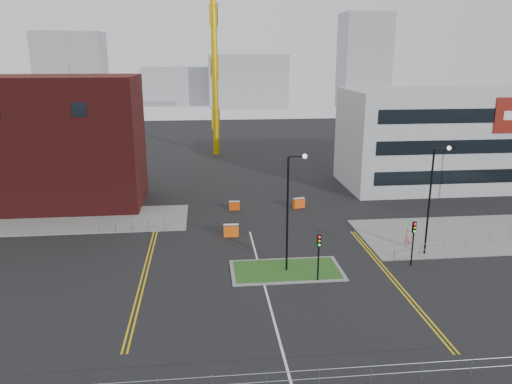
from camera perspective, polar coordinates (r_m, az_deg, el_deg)
ground at (r=31.80m, az=2.26°, el=-15.12°), size 200.00×200.00×0.00m
pavement_left at (r=54.03m, az=-22.91°, el=-3.12°), size 28.00×8.00×0.12m
pavement_right at (r=51.25m, az=25.02°, el=-4.34°), size 24.00×10.00×0.12m
island_kerb at (r=39.07m, az=3.50°, el=-8.93°), size 8.60×4.60×0.08m
grass_island at (r=39.07m, az=3.50°, el=-8.90°), size 8.00×4.00×0.12m
brick_building at (r=58.95m, az=-24.76°, el=4.98°), size 24.20×10.07×14.24m
office_block at (r=67.03m, az=20.81°, el=5.78°), size 25.00×12.20×12.00m
streetlamp_island at (r=37.21m, az=3.96°, el=-1.36°), size 1.46×0.36×9.18m
streetlamp_right_near at (r=42.71m, az=19.55°, el=-0.01°), size 1.46×0.36×9.18m
traffic_light_island at (r=36.64m, az=7.19°, el=-6.44°), size 0.28×0.33×3.65m
traffic_light_right at (r=40.89m, az=17.57°, el=-4.70°), size 0.28×0.33×3.65m
railing_front at (r=26.41m, az=4.26°, el=-20.24°), size 24.05×0.05×1.10m
railing_left at (r=48.13m, az=-14.01°, el=-3.68°), size 6.05×0.05×1.10m
railing_right at (r=48.25m, az=25.07°, el=-4.63°), size 19.05×5.05×1.10m
centre_line at (r=33.51m, az=1.76°, el=-13.38°), size 0.15×30.00×0.01m
yellow_left_a at (r=40.73m, az=-12.60°, el=-8.30°), size 0.12×24.00×0.01m
yellow_left_b at (r=40.70m, az=-12.18°, el=-8.29°), size 0.12×24.00×0.01m
yellow_right_a at (r=39.23m, az=15.01°, el=-9.42°), size 0.12×20.00×0.01m
yellow_right_b at (r=39.34m, az=15.42°, el=-9.38°), size 0.12×20.00×0.01m
skyline_a at (r=151.46m, az=-20.28°, el=12.64°), size 18.00×12.00×22.00m
skyline_b at (r=157.89m, az=-0.95°, el=12.56°), size 24.00×12.00×16.00m
skyline_c at (r=159.79m, az=12.23°, el=14.42°), size 14.00×12.00×28.00m
skyline_d at (r=167.40m, az=-7.55°, el=11.92°), size 30.00×12.00×12.00m
pedestrian at (r=45.10m, az=17.01°, el=-5.04°), size 0.65×0.43×1.76m
barrier_left at (r=53.49m, az=-2.48°, el=-1.52°), size 1.17×0.45×0.96m
barrier_mid at (r=45.84m, az=-2.87°, el=-4.35°), size 1.38×0.49×1.15m
barrier_right at (r=54.33m, az=4.91°, el=-1.22°), size 1.38×0.81×1.10m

